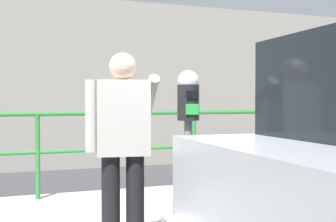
{
  "coord_description": "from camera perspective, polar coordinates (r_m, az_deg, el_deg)",
  "views": [
    {
      "loc": [
        -1.42,
        -3.11,
        1.39
      ],
      "look_at": [
        -0.14,
        0.42,
        1.3
      ],
      "focal_mm": 46.82,
      "sensor_mm": 36.0,
      "label": 1
    }
  ],
  "objects": [
    {
      "name": "sidewalk_curb",
      "position": [
        5.01,
        -2.76,
        -14.05
      ],
      "size": [
        36.0,
        3.01,
        0.13
      ],
      "primitive_type": "cube",
      "color": "#ADA8A0",
      "rests_on": "ground"
    },
    {
      "name": "parking_meter",
      "position": [
        3.77,
        2.65,
        -0.61
      ],
      "size": [
        0.19,
        0.2,
        1.53
      ],
      "rotation": [
        0.0,
        0.0,
        3.1
      ],
      "color": "slate",
      "rests_on": "sidewalk_curb"
    },
    {
      "name": "pedestrian_at_meter",
      "position": [
        3.61,
        -5.91,
        -3.78
      ],
      "size": [
        0.66,
        0.57,
        1.66
      ],
      "rotation": [
        0.0,
        0.0,
        -0.13
      ],
      "color": "black",
      "rests_on": "sidewalk_curb"
    },
    {
      "name": "background_railing",
      "position": [
        6.03,
        -6.19,
        -3.03
      ],
      "size": [
        24.06,
        0.06,
        1.13
      ],
      "color": "#2D7A38",
      "rests_on": "sidewalk_curb"
    },
    {
      "name": "backdrop_wall",
      "position": [
        9.34,
        -11.12,
        3.49
      ],
      "size": [
        32.0,
        0.5,
        3.49
      ],
      "primitive_type": "cube",
      "color": "gray",
      "rests_on": "ground"
    }
  ]
}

